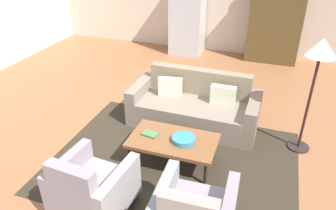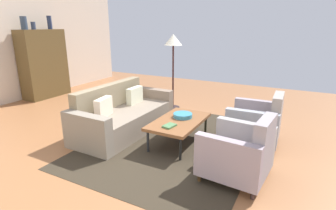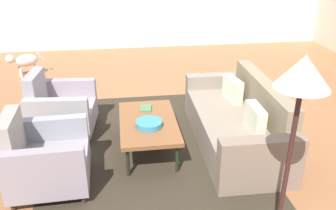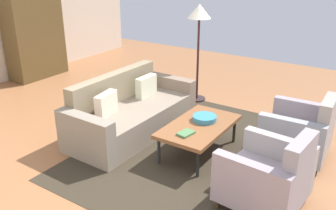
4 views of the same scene
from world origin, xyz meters
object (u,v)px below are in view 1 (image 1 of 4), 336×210
at_px(armchair_left, 90,191).
at_px(floor_lamp, 319,59).
at_px(book_stack, 150,134).
at_px(coffee_table, 173,141).
at_px(fruit_bowl, 184,139).
at_px(cabinet, 275,25).
at_px(couch, 195,107).
at_px(refrigerator, 188,17).

height_order(armchair_left, floor_lamp, floor_lamp).
bearing_deg(book_stack, coffee_table, -0.17).
xyz_separation_m(fruit_bowl, book_stack, (-0.49, 0.00, -0.02)).
distance_m(book_stack, cabinet, 4.79).
relative_size(cabinet, floor_lamp, 1.05).
relative_size(coffee_table, armchair_left, 1.36).
xyz_separation_m(couch, coffee_table, (-0.00, -1.19, 0.09)).
relative_size(couch, refrigerator, 1.14).
bearing_deg(couch, armchair_left, 76.49).
relative_size(couch, cabinet, 1.17).
height_order(book_stack, floor_lamp, floor_lamp).
distance_m(couch, coffee_table, 1.19).
distance_m(coffee_table, floor_lamp, 2.23).
relative_size(coffee_table, cabinet, 0.67).
xyz_separation_m(couch, fruit_bowl, (0.15, -1.19, 0.16)).
height_order(book_stack, refrigerator, refrigerator).
height_order(coffee_table, fruit_bowl, fruit_bowl).
bearing_deg(floor_lamp, book_stack, -154.51).
height_order(couch, refrigerator, refrigerator).
distance_m(refrigerator, floor_lamp, 4.49).
height_order(fruit_bowl, cabinet, cabinet).
height_order(armchair_left, book_stack, armchair_left).
bearing_deg(floor_lamp, couch, 172.74).
xyz_separation_m(coffee_table, book_stack, (-0.34, 0.00, 0.05)).
height_order(armchair_left, refrigerator, refrigerator).
relative_size(armchair_left, refrigerator, 0.48).
xyz_separation_m(couch, floor_lamp, (1.69, -0.22, 1.16)).
bearing_deg(armchair_left, coffee_table, 67.52).
distance_m(armchair_left, cabinet, 5.99).
bearing_deg(armchair_left, book_stack, 82.05).
xyz_separation_m(book_stack, floor_lamp, (2.03, 0.97, 1.02)).
xyz_separation_m(book_stack, cabinet, (1.37, 4.56, 0.47)).
distance_m(coffee_table, cabinet, 4.71).
distance_m(book_stack, refrigerator, 4.55).
xyz_separation_m(fruit_bowl, cabinet, (0.89, 4.56, 0.45)).
xyz_separation_m(couch, book_stack, (-0.34, -1.19, 0.14)).
height_order(fruit_bowl, refrigerator, refrigerator).
bearing_deg(floor_lamp, cabinet, 100.39).
bearing_deg(armchair_left, couch, 80.50).
relative_size(fruit_bowl, refrigerator, 0.17).
relative_size(cabinet, refrigerator, 0.97).
xyz_separation_m(couch, armchair_left, (-0.61, -2.35, 0.06)).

